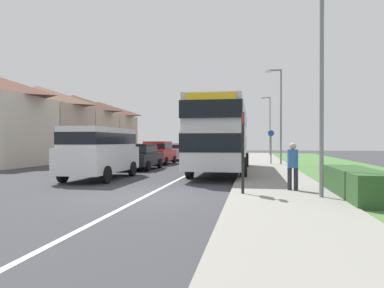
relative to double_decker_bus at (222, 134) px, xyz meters
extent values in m
plane|color=#38383D|center=(-1.65, -8.51, -2.14)|extent=(120.00, 120.00, 0.00)
cube|color=silver|center=(-1.65, -0.51, -2.14)|extent=(0.14, 60.00, 0.01)
cube|color=gray|center=(2.55, -2.51, -2.08)|extent=(3.20, 68.00, 0.12)
cube|color=#477538|center=(6.85, -2.51, -2.10)|extent=(6.00, 68.00, 0.08)
cube|color=#2D5128|center=(4.65, -8.26, -1.69)|extent=(1.10, 4.18, 0.90)
cube|color=#BCBCC1|center=(0.00, 0.00, -0.82)|extent=(2.50, 10.73, 1.65)
cube|color=#BCBCC1|center=(0.00, 0.00, 0.78)|extent=(2.45, 10.51, 1.55)
cube|color=black|center=(0.00, 0.00, -0.49)|extent=(2.52, 10.78, 0.76)
cube|color=black|center=(0.00, 0.00, 0.86)|extent=(2.52, 10.78, 0.72)
cube|color=gold|center=(0.00, -5.31, 1.28)|extent=(2.00, 0.08, 0.44)
cylinder|color=black|center=(-1.25, 3.33, -1.64)|extent=(0.30, 1.00, 1.00)
cylinder|color=black|center=(1.25, 3.33, -1.64)|extent=(0.30, 1.00, 1.00)
cylinder|color=black|center=(-1.25, -2.95, -1.64)|extent=(0.30, 1.00, 1.00)
cylinder|color=black|center=(1.25, -2.95, -1.64)|extent=(0.30, 1.00, 1.00)
cube|color=silver|center=(-5.18, -4.03, -1.24)|extent=(1.95, 5.15, 1.08)
cube|color=silver|center=(-5.18, -4.03, -0.26)|extent=(1.72, 4.74, 0.88)
cube|color=black|center=(-5.18, -4.03, -0.30)|extent=(1.75, 4.78, 0.50)
cylinder|color=black|center=(-6.13, -2.43, -1.78)|extent=(0.20, 0.72, 0.72)
cylinder|color=black|center=(-4.22, -2.43, -1.78)|extent=(0.20, 0.72, 0.72)
cylinder|color=black|center=(-6.13, -5.63, -1.78)|extent=(0.20, 0.72, 0.72)
cylinder|color=black|center=(-4.22, -5.63, -1.78)|extent=(0.20, 0.72, 0.72)
cube|color=black|center=(-5.12, 1.61, -1.49)|extent=(1.80, 4.25, 0.70)
cube|color=black|center=(-5.12, 1.40, -0.86)|extent=(1.59, 2.34, 0.57)
cube|color=black|center=(-5.12, 1.40, -0.89)|extent=(1.62, 2.36, 0.32)
cylinder|color=black|center=(-6.00, 2.93, -1.84)|extent=(0.20, 0.60, 0.60)
cylinder|color=black|center=(-4.24, 2.93, -1.84)|extent=(0.20, 0.60, 0.60)
cylinder|color=black|center=(-6.00, 0.29, -1.84)|extent=(0.20, 0.60, 0.60)
cylinder|color=black|center=(-4.24, 0.29, -1.84)|extent=(0.20, 0.60, 0.60)
cube|color=#B21E1E|center=(-5.34, 6.75, -1.45)|extent=(1.83, 4.29, 0.78)
cube|color=#B21E1E|center=(-5.34, 6.53, -0.74)|extent=(1.61, 2.36, 0.64)
cube|color=black|center=(-5.34, 6.53, -0.77)|extent=(1.65, 2.38, 0.36)
cylinder|color=black|center=(-6.24, 8.08, -1.84)|extent=(0.20, 0.60, 0.60)
cylinder|color=black|center=(-4.44, 8.08, -1.84)|extent=(0.20, 0.60, 0.60)
cylinder|color=black|center=(-6.24, 5.42, -1.84)|extent=(0.20, 0.60, 0.60)
cylinder|color=black|center=(-4.44, 5.42, -1.84)|extent=(0.20, 0.60, 0.60)
cube|color=#B7B7BC|center=(-5.29, 12.56, -1.49)|extent=(1.73, 4.59, 0.71)
cube|color=#B7B7BC|center=(-5.29, 12.33, -0.85)|extent=(1.52, 2.52, 0.58)
cube|color=black|center=(-5.29, 12.33, -0.88)|extent=(1.55, 2.55, 0.32)
cylinder|color=black|center=(-6.14, 13.98, -1.84)|extent=(0.20, 0.60, 0.60)
cylinder|color=black|center=(-4.45, 13.98, -1.84)|extent=(0.20, 0.60, 0.60)
cylinder|color=black|center=(-6.14, 11.13, -1.84)|extent=(0.20, 0.60, 0.60)
cylinder|color=black|center=(-4.45, 11.13, -1.84)|extent=(0.20, 0.60, 0.60)
cylinder|color=#23232D|center=(2.84, -7.28, -1.72)|extent=(0.14, 0.14, 0.85)
cylinder|color=#23232D|center=(3.04, -7.28, -1.72)|extent=(0.14, 0.14, 0.85)
cylinder|color=#2D599E|center=(2.94, -7.28, -0.99)|extent=(0.34, 0.34, 0.60)
sphere|color=tan|center=(2.94, -7.28, -0.58)|extent=(0.22, 0.22, 0.22)
cylinder|color=black|center=(1.35, -8.34, -0.84)|extent=(0.09, 0.09, 2.60)
cube|color=red|center=(1.35, -8.34, 0.26)|extent=(0.04, 0.44, 0.32)
cube|color=black|center=(1.35, -8.32, -0.59)|extent=(0.06, 0.52, 0.68)
cylinder|color=slate|center=(2.95, 6.71, -1.09)|extent=(0.08, 0.08, 2.10)
cylinder|color=blue|center=(2.95, 6.71, 0.16)|extent=(0.44, 0.03, 0.44)
cylinder|color=slate|center=(3.59, -8.64, 1.31)|extent=(0.12, 0.12, 6.90)
cylinder|color=slate|center=(3.62, 6.44, 1.25)|extent=(0.12, 0.12, 6.78)
cube|color=slate|center=(3.17, 6.44, 4.59)|extent=(0.90, 0.10, 0.10)
cube|color=silver|center=(2.72, 6.44, 4.52)|extent=(0.36, 0.20, 0.14)
cylinder|color=slate|center=(3.74, 24.71, 1.40)|extent=(0.12, 0.12, 7.08)
cube|color=slate|center=(3.29, 24.71, 4.88)|extent=(0.90, 0.10, 0.10)
cube|color=silver|center=(2.84, 24.71, 4.81)|extent=(0.36, 0.20, 0.14)
cube|color=tan|center=(-17.03, 9.29, 0.28)|extent=(7.99, 6.18, 4.84)
pyramid|color=brown|center=(-17.03, 9.29, 3.59)|extent=(7.99, 6.18, 1.78)
cube|color=#C1A88E|center=(-17.03, 15.59, 0.28)|extent=(7.99, 6.18, 4.84)
pyramid|color=#4C3328|center=(-17.03, 15.59, 3.59)|extent=(7.99, 6.18, 1.78)
cube|color=#C1A88E|center=(-17.03, 21.90, 0.28)|extent=(7.99, 6.18, 4.84)
pyramid|color=brown|center=(-17.03, 21.90, 3.59)|extent=(7.99, 6.18, 1.78)
camera|label=1|loc=(1.63, -19.32, -0.43)|focal=33.37mm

